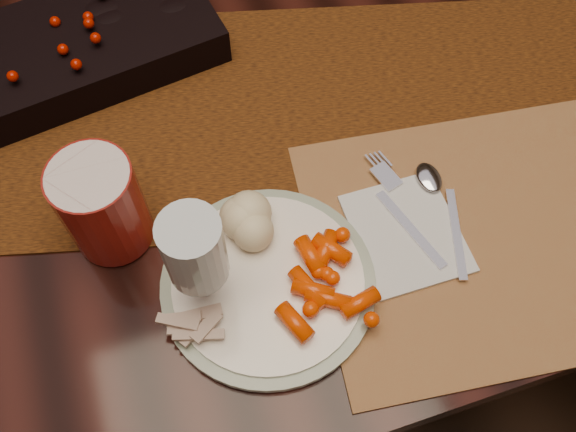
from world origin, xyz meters
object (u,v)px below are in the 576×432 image
object	(u,v)px
centerpiece	(82,42)
napkin	(406,233)
dining_table	(239,210)
mashed_potatoes	(235,230)
wine_glass	(199,268)
placemat_main	(506,232)
red_cup	(102,206)
baby_carrots	(313,280)
turkey_shreds	(196,324)
dinner_plate	(268,283)

from	to	relation	value
centerpiece	napkin	distance (m)	0.49
dining_table	mashed_potatoes	distance (m)	0.49
centerpiece	wine_glass	bearing A→B (deg)	-80.07
placemat_main	wine_glass	world-z (taller)	wine_glass
placemat_main	wine_glass	size ratio (longest dim) A/B	2.66
placemat_main	red_cup	distance (m)	0.46
dining_table	baby_carrots	world-z (taller)	baby_carrots
turkey_shreds	napkin	bearing A→B (deg)	8.75
dining_table	red_cup	world-z (taller)	red_cup
dining_table	placemat_main	distance (m)	0.57
mashed_potatoes	centerpiece	bearing A→B (deg)	109.19
placemat_main	napkin	bearing A→B (deg)	170.16
placemat_main	turkey_shreds	size ratio (longest dim) A/B	6.48
mashed_potatoes	turkey_shreds	size ratio (longest dim) A/B	1.27
wine_glass	placemat_main	bearing A→B (deg)	-4.59
placemat_main	centerpiece	bearing A→B (deg)	141.98
centerpiece	turkey_shreds	distance (m)	0.42
red_cup	wine_glass	distance (m)	0.14
dinner_plate	baby_carrots	world-z (taller)	baby_carrots
dinner_plate	wine_glass	world-z (taller)	wine_glass
placemat_main	dinner_plate	distance (m)	0.28
mashed_potatoes	napkin	world-z (taller)	mashed_potatoes
baby_carrots	turkey_shreds	xyz separation A→B (m)	(-0.13, -0.01, -0.00)
centerpiece	dinner_plate	distance (m)	0.41
mashed_potatoes	red_cup	xyz separation A→B (m)	(-0.13, 0.06, 0.02)
turkey_shreds	dinner_plate	bearing A→B (deg)	17.97
placemat_main	napkin	world-z (taller)	napkin
placemat_main	red_cup	size ratio (longest dim) A/B	3.65
centerpiece	mashed_potatoes	distance (m)	0.35
centerpiece	dinner_plate	xyz separation A→B (m)	(0.13, -0.39, -0.03)
dinner_plate	turkey_shreds	xyz separation A→B (m)	(-0.09, -0.03, 0.02)
turkey_shreds	red_cup	size ratio (longest dim) A/B	0.56
baby_carrots	napkin	size ratio (longest dim) A/B	0.86
baby_carrots	napkin	distance (m)	0.13
baby_carrots	placemat_main	bearing A→B (deg)	-0.47
centerpiece	placemat_main	world-z (taller)	centerpiece
dining_table	wine_glass	distance (m)	0.56
dining_table	red_cup	size ratio (longest dim) A/B	14.57
dinner_plate	turkey_shreds	bearing A→B (deg)	-162.03
dinner_plate	red_cup	xyz separation A→B (m)	(-0.15, 0.12, 0.06)
centerpiece	wine_glass	xyz separation A→B (m)	(0.07, -0.38, 0.05)
placemat_main	wine_glass	bearing A→B (deg)	-177.99
dining_table	mashed_potatoes	size ratio (longest dim) A/B	20.39
centerpiece	baby_carrots	size ratio (longest dim) A/B	2.90
centerpiece	mashed_potatoes	size ratio (longest dim) A/B	3.93
napkin	mashed_potatoes	bearing A→B (deg)	166.64
red_cup	wine_glass	bearing A→B (deg)	-53.89
napkin	red_cup	xyz separation A→B (m)	(-0.32, 0.11, 0.06)
dinner_plate	wine_glass	size ratio (longest dim) A/B	1.40
placemat_main	baby_carrots	size ratio (longest dim) A/B	3.78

